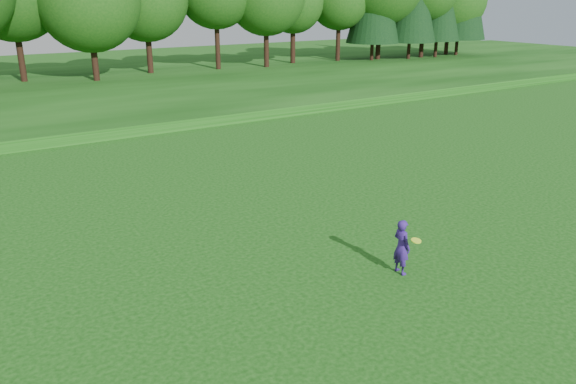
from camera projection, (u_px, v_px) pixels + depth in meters
ground at (401, 276)px, 14.83m from camera, size 140.00×140.00×0.00m
berm at (82, 91)px, 41.78m from camera, size 130.00×30.00×0.60m
walking_path at (146, 131)px, 30.73m from camera, size 130.00×1.60×0.04m
woman at (402, 247)px, 14.78m from camera, size 0.37×0.90×1.52m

